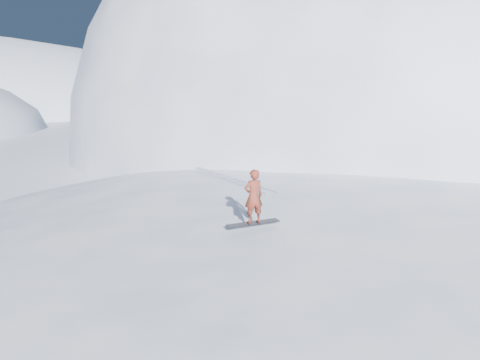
{
  "coord_description": "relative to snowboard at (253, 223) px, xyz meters",
  "views": [
    {
      "loc": [
        -8.49,
        -11.06,
        6.38
      ],
      "look_at": [
        -3.48,
        0.78,
        3.5
      ],
      "focal_mm": 32.0,
      "sensor_mm": 36.0,
      "label": 1
    }
  ],
  "objects": [
    {
      "name": "snowboarder",
      "position": [
        0.0,
        0.0,
        0.81
      ],
      "size": [
        0.58,
        0.39,
        1.59
      ],
      "primitive_type": "imported",
      "rotation": [
        0.0,
        0.0,
        3.15
      ],
      "color": "maroon",
      "rests_on": "snowboard"
    },
    {
      "name": "peak_shoulder",
      "position": [
        13.48,
        20.22,
        -2.41
      ],
      "size": [
        28.0,
        24.0,
        18.0
      ],
      "primitive_type": "ellipsoid",
      "color": "white",
      "rests_on": "ground"
    },
    {
      "name": "summit_peak",
      "position": [
        25.48,
        26.22,
        -2.41
      ],
      "size": [
        60.0,
        56.0,
        56.0
      ],
      "primitive_type": "ellipsoid",
      "color": "white",
      "rests_on": "ground"
    },
    {
      "name": "snowboard",
      "position": [
        0.0,
        0.0,
        0.0
      ],
      "size": [
        1.62,
        0.31,
        0.03
      ],
      "primitive_type": "cube",
      "rotation": [
        0.0,
        0.0,
        0.01
      ],
      "color": "black",
      "rests_on": "near_ridge"
    },
    {
      "name": "wind_bumps",
      "position": [
        2.92,
        2.34,
        -2.41
      ],
      "size": [
        16.0,
        14.4,
        1.0
      ],
      "color": "white",
      "rests_on": "ground"
    },
    {
      "name": "ground",
      "position": [
        3.48,
        0.22,
        -2.41
      ],
      "size": [
        400.0,
        400.0,
        0.0
      ],
      "primitive_type": "plane",
      "color": "white",
      "rests_on": "ground"
    },
    {
      "name": "near_ridge",
      "position": [
        4.48,
        3.22,
        -2.41
      ],
      "size": [
        36.0,
        28.0,
        4.8
      ],
      "primitive_type": "ellipsoid",
      "color": "white",
      "rests_on": "ground"
    },
    {
      "name": "board_tracks",
      "position": [
        1.61,
        5.96,
        0.01
      ],
      "size": [
        1.5,
        5.93,
        0.04
      ],
      "color": "silver",
      "rests_on": "ground"
    }
  ]
}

